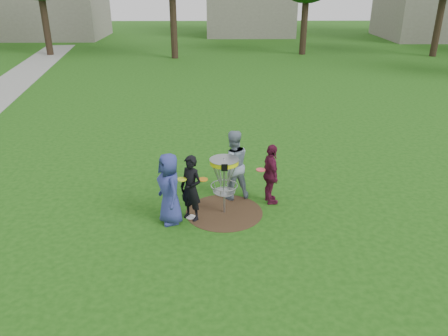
{
  "coord_description": "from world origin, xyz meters",
  "views": [
    {
      "loc": [
        -0.16,
        -8.93,
        5.02
      ],
      "look_at": [
        0.0,
        0.3,
        1.0
      ],
      "focal_mm": 35.0,
      "sensor_mm": 36.0,
      "label": 1
    }
  ],
  "objects_px": {
    "player_blue": "(169,189)",
    "player_maroon": "(271,174)",
    "player_black": "(191,188)",
    "disc_golf_basket": "(224,173)",
    "player_grey": "(233,165)"
  },
  "relations": [
    {
      "from": "player_blue",
      "to": "player_grey",
      "type": "distance_m",
      "value": 1.84
    },
    {
      "from": "player_blue",
      "to": "disc_golf_basket",
      "type": "relative_size",
      "value": 1.18
    },
    {
      "from": "player_black",
      "to": "player_maroon",
      "type": "relative_size",
      "value": 1.02
    },
    {
      "from": "player_black",
      "to": "player_grey",
      "type": "xyz_separation_m",
      "value": [
        0.96,
        1.05,
        0.11
      ]
    },
    {
      "from": "player_blue",
      "to": "disc_golf_basket",
      "type": "xyz_separation_m",
      "value": [
        1.2,
        0.39,
        0.2
      ]
    },
    {
      "from": "player_maroon",
      "to": "player_black",
      "type": "bearing_deg",
      "value": 102.05
    },
    {
      "from": "player_grey",
      "to": "player_maroon",
      "type": "distance_m",
      "value": 0.96
    },
    {
      "from": "player_blue",
      "to": "player_maroon",
      "type": "xyz_separation_m",
      "value": [
        2.32,
        0.87,
        -0.07
      ]
    },
    {
      "from": "player_maroon",
      "to": "disc_golf_basket",
      "type": "height_order",
      "value": "player_maroon"
    },
    {
      "from": "player_maroon",
      "to": "player_blue",
      "type": "bearing_deg",
      "value": 100.68
    },
    {
      "from": "player_blue",
      "to": "player_maroon",
      "type": "height_order",
      "value": "player_blue"
    },
    {
      "from": "player_black",
      "to": "disc_golf_basket",
      "type": "height_order",
      "value": "player_black"
    },
    {
      "from": "player_blue",
      "to": "disc_golf_basket",
      "type": "bearing_deg",
      "value": 82.27
    },
    {
      "from": "player_grey",
      "to": "disc_golf_basket",
      "type": "relative_size",
      "value": 1.27
    },
    {
      "from": "player_blue",
      "to": "disc_golf_basket",
      "type": "height_order",
      "value": "player_blue"
    }
  ]
}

